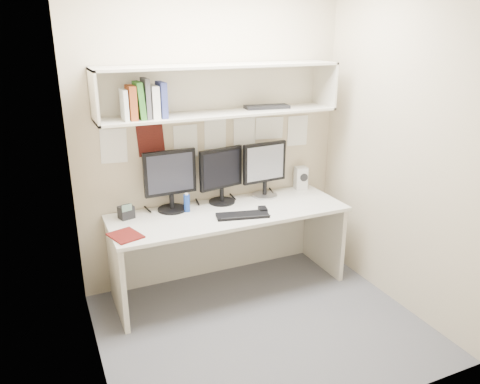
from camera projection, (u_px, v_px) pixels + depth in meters
name	position (u px, v px, depth m)	size (l,w,h in m)	color
floor	(262.00, 326.00, 3.63)	(2.40, 2.00, 0.01)	#4E4D53
wall_back	(213.00, 136.00, 4.07)	(2.40, 0.02, 2.60)	#BCAD90
wall_front	(355.00, 215.00, 2.34)	(2.40, 0.02, 2.60)	#BCAD90
wall_left	(82.00, 188.00, 2.74)	(0.02, 2.00, 2.60)	#BCAD90
wall_right	(401.00, 148.00, 3.67)	(0.02, 2.00, 2.60)	#BCAD90
desk	(229.00, 250.00, 4.07)	(2.00, 0.70, 0.73)	beige
overhead_hutch	(218.00, 89.00, 3.81)	(2.00, 0.38, 0.40)	beige
pinned_papers	(213.00, 142.00, 4.08)	(1.92, 0.01, 0.48)	white
monitor_left	(170.00, 179.00, 3.88)	(0.44, 0.24, 0.52)	black
monitor_center	(221.00, 174.00, 4.06)	(0.42, 0.23, 0.49)	black
monitor_right	(265.00, 168.00, 4.22)	(0.43, 0.24, 0.50)	#A5A5AA
keyboard	(243.00, 215.00, 3.83)	(0.43, 0.15, 0.02)	black
mouse	(263.00, 209.00, 3.94)	(0.06, 0.10, 0.03)	black
speaker	(301.00, 178.00, 4.46)	(0.13, 0.13, 0.22)	silver
blue_bottle	(187.00, 203.00, 3.91)	(0.05, 0.05, 0.16)	#163898
maroon_notebook	(125.00, 236.00, 3.46)	(0.20, 0.24, 0.01)	#53100E
desk_phone	(126.00, 212.00, 3.78)	(0.13, 0.13, 0.14)	black
book_stack	(144.00, 101.00, 3.51)	(0.32, 0.19, 0.30)	white
hutch_tray	(267.00, 107.00, 4.00)	(0.38, 0.14, 0.03)	black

